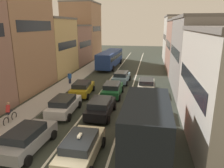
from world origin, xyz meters
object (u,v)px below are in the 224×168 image
sedan_left_lane_front (27,138)px  cyclist_on_sidewalk (9,113)px  wagon_left_lane_second (64,105)px  coupe_centre_lane_fourth (121,77)px  hatchback_centre_lane_third (112,89)px  pedestrian_near_kerb (70,77)px  taxi_centre_lane_front (81,147)px  sedan_centre_lane_second (101,107)px  wagon_right_lane_far (146,85)px  bus_mid_queue_primary (110,58)px  sedan_left_lane_third (82,88)px  removalist_box_truck (146,123)px  sedan_right_lane_behind_truck (146,102)px

sedan_left_lane_front → cyclist_on_sidewalk: 4.66m
wagon_left_lane_second → coupe_centre_lane_fourth: same height
hatchback_centre_lane_third → pedestrian_near_kerb: (-6.18, 3.56, 0.15)m
taxi_centre_lane_front → sedan_centre_lane_second: 6.16m
wagon_right_lane_far → bus_mid_queue_primary: bearing=27.1°
hatchback_centre_lane_third → sedan_left_lane_third: size_ratio=0.99×
sedan_left_lane_front → bus_mid_queue_primary: size_ratio=0.41×
removalist_box_truck → sedan_left_lane_front: 7.24m
pedestrian_near_kerb → sedan_left_lane_third: bearing=164.4°
sedan_left_lane_third → sedan_right_lane_behind_truck: bearing=-117.6°
taxi_centre_lane_front → pedestrian_near_kerb: (-6.45, 14.94, 0.15)m
bus_mid_queue_primary → sedan_left_lane_front: bearing=-177.6°
sedan_left_lane_third → cyclist_on_sidewalk: (-3.42, -7.69, 0.05)m
hatchback_centre_lane_third → sedan_right_lane_behind_truck: 4.99m
wagon_right_lane_far → cyclist_on_sidewalk: bearing=135.0°
sedan_centre_lane_second → wagon_right_lane_far: bearing=-24.8°
wagon_left_lane_second → taxi_centre_lane_front: bearing=-151.4°
wagon_left_lane_second → sedan_right_lane_behind_truck: bearing=-75.7°
sedan_centre_lane_second → hatchback_centre_lane_third: 5.23m
hatchback_centre_lane_third → coupe_centre_lane_fourth: (0.19, 5.60, 0.00)m
coupe_centre_lane_fourth → cyclist_on_sidewalk: (-6.90, -13.49, 0.05)m
sedan_centre_lane_second → wagon_right_lane_far: (3.59, 7.62, 0.00)m
sedan_centre_lane_second → coupe_centre_lane_fourth: 10.84m
removalist_box_truck → hatchback_centre_lane_third: (-3.82, 10.13, -1.18)m
sedan_left_lane_third → coupe_centre_lane_fourth: 6.77m
wagon_left_lane_second → coupe_centre_lane_fourth: (3.46, 10.96, 0.00)m
sedan_right_lane_behind_truck → coupe_centre_lane_fourth: bearing=23.5°
sedan_centre_lane_second → sedan_left_lane_third: 5.98m
taxi_centre_lane_front → cyclist_on_sidewalk: cyclist_on_sidewalk is taller
coupe_centre_lane_fourth → sedan_left_lane_front: bearing=170.2°
sedan_left_lane_front → sedan_left_lane_third: same height
removalist_box_truck → bus_mid_queue_primary: size_ratio=0.73×
sedan_right_lane_behind_truck → wagon_right_lane_far: size_ratio=1.01×
sedan_left_lane_front → wagon_right_lane_far: bearing=-24.4°
sedan_left_lane_front → sedan_centre_lane_second: (3.22, 5.80, 0.00)m
removalist_box_truck → wagon_right_lane_far: (-0.28, 12.51, -1.18)m
hatchback_centre_lane_third → sedan_right_lane_behind_truck: (3.70, -3.35, 0.00)m
sedan_left_lane_third → wagon_right_lane_far: size_ratio=1.02×
bus_mid_queue_primary → coupe_centre_lane_fourth: bearing=-158.6°
wagon_left_lane_second → sedan_left_lane_third: (-0.02, 5.16, 0.00)m
sedan_centre_lane_second → sedan_left_lane_third: size_ratio=0.98×
wagon_left_lane_second → sedan_right_lane_behind_truck: size_ratio=1.00×
sedan_centre_lane_second → wagon_right_lane_far: size_ratio=1.00×
coupe_centre_lane_fourth → cyclist_on_sidewalk: 15.15m
wagon_left_lane_second → coupe_centre_lane_fourth: size_ratio=1.00×
sedan_centre_lane_second → sedan_right_lane_behind_truck: same height
bus_mid_queue_primary → cyclist_on_sidewalk: bearing=174.0°
removalist_box_truck → coupe_centre_lane_fourth: bearing=13.3°
coupe_centre_lane_fourth → wagon_left_lane_second: bearing=164.5°
removalist_box_truck → bus_mid_queue_primary: removalist_box_truck is taller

